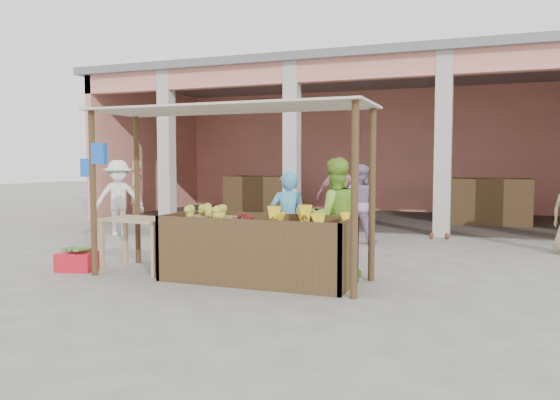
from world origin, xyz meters
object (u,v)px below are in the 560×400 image
at_px(vendor_blue, 288,218).
at_px(vendor_green, 335,214).
at_px(red_crate, 77,262).
at_px(side_table, 139,227).
at_px(motorcycle, 298,227).
at_px(fruit_stall, 257,253).

bearing_deg(vendor_blue, vendor_green, 155.75).
bearing_deg(red_crate, side_table, 4.99).
height_order(vendor_blue, motorcycle, vendor_blue).
xyz_separation_m(side_table, red_crate, (-0.90, -0.30, -0.52)).
height_order(side_table, vendor_green, vendor_green).
bearing_deg(vendor_green, vendor_blue, -34.24).
xyz_separation_m(side_table, motorcycle, (1.80, 2.07, -0.15)).
bearing_deg(vendor_green, side_table, -15.02).
relative_size(vendor_blue, motorcycle, 0.81).
bearing_deg(fruit_stall, red_crate, -174.41).
distance_m(fruit_stall, vendor_green, 1.26).
height_order(side_table, motorcycle, motorcycle).
bearing_deg(vendor_blue, red_crate, 0.49).
xyz_separation_m(side_table, vendor_blue, (2.08, 0.79, 0.13)).
bearing_deg(fruit_stall, side_table, 179.31).
relative_size(side_table, vendor_blue, 0.66).
relative_size(vendor_blue, vendor_green, 0.90).
relative_size(red_crate, vendor_green, 0.30).
height_order(vendor_blue, vendor_green, vendor_green).
xyz_separation_m(fruit_stall, side_table, (-1.92, 0.02, 0.26)).
height_order(red_crate, vendor_green, vendor_green).
height_order(side_table, red_crate, side_table).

